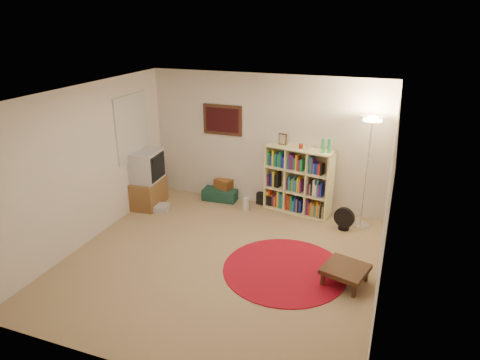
% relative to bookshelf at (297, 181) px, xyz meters
% --- Properties ---
extents(room, '(4.54, 4.54, 2.54)m').
position_rel_bookshelf_xyz_m(room, '(-0.73, -2.04, 0.66)').
color(room, tan).
rests_on(room, ground).
extents(bookshelf, '(1.29, 0.61, 1.50)m').
position_rel_bookshelf_xyz_m(bookshelf, '(0.00, 0.00, 0.00)').
color(bookshelf, '#FFF5AA').
rests_on(bookshelf, ground).
extents(floor_lamp, '(0.46, 0.46, 1.96)m').
position_rel_bookshelf_xyz_m(floor_lamp, '(1.20, -0.19, 1.02)').
color(floor_lamp, white).
rests_on(floor_lamp, ground).
extents(floor_fan, '(0.36, 0.23, 0.41)m').
position_rel_bookshelf_xyz_m(floor_fan, '(0.94, -0.44, -0.40)').
color(floor_fan, black).
rests_on(floor_fan, ground).
extents(tv_stand, '(0.59, 0.79, 1.10)m').
position_rel_bookshelf_xyz_m(tv_stand, '(-2.76, -0.71, -0.07)').
color(tv_stand, brown).
rests_on(tv_stand, ground).
extents(dvd_box, '(0.39, 0.35, 0.11)m').
position_rel_bookshelf_xyz_m(dvd_box, '(-2.43, -0.85, -0.55)').
color(dvd_box, silver).
rests_on(dvd_box, ground).
extents(suitcase, '(0.70, 0.48, 0.22)m').
position_rel_bookshelf_xyz_m(suitcase, '(-1.55, 0.05, -0.49)').
color(suitcase, '#15392F').
rests_on(suitcase, ground).
extents(wicker_basket, '(0.39, 0.33, 0.19)m').
position_rel_bookshelf_xyz_m(wicker_basket, '(-1.51, 0.10, -0.29)').
color(wicker_basket, brown).
rests_on(wicker_basket, suitcase).
extents(duffel_bag, '(0.38, 0.34, 0.23)m').
position_rel_bookshelf_xyz_m(duffel_bag, '(-0.61, 0.15, -0.49)').
color(duffel_bag, black).
rests_on(duffel_bag, ground).
extents(paper_towel, '(0.13, 0.13, 0.25)m').
position_rel_bookshelf_xyz_m(paper_towel, '(-0.90, -0.28, -0.48)').
color(paper_towel, silver).
rests_on(paper_towel, ground).
extents(red_rug, '(1.80, 1.80, 0.02)m').
position_rel_bookshelf_xyz_m(red_rug, '(0.30, -2.01, -0.60)').
color(red_rug, maroon).
rests_on(red_rug, ground).
extents(side_table, '(0.69, 0.69, 0.26)m').
position_rel_bookshelf_xyz_m(side_table, '(1.16, -2.04, -0.39)').
color(side_table, '#382013').
rests_on(side_table, ground).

